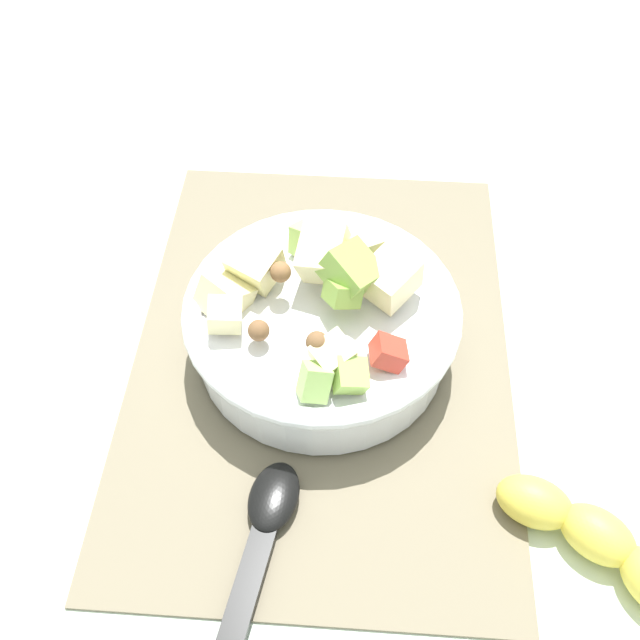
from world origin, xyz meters
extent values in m
plane|color=silver|center=(0.00, 0.00, 0.00)|extent=(2.40, 2.40, 0.00)
cube|color=#756B56|center=(0.00, 0.00, 0.00)|extent=(0.45, 0.32, 0.01)
cylinder|color=white|center=(0.00, 0.00, 0.03)|extent=(0.21, 0.21, 0.05)
torus|color=white|center=(0.00, 0.00, 0.06)|extent=(0.22, 0.22, 0.02)
cube|color=#8CB74C|center=(-0.01, -0.02, 0.08)|extent=(0.04, 0.03, 0.03)
cube|color=#9EC656|center=(-0.07, -0.03, 0.07)|extent=(0.03, 0.03, 0.03)
cube|color=beige|center=(0.01, -0.05, 0.08)|extent=(0.06, 0.05, 0.04)
cube|color=beige|center=(-0.06, -0.01, 0.08)|extent=(0.04, 0.04, 0.03)
sphere|color=brown|center=(0.06, 0.00, 0.08)|extent=(0.03, 0.03, 0.04)
cube|color=beige|center=(0.04, -0.03, 0.09)|extent=(0.04, 0.04, 0.03)
cube|color=#A3CC6B|center=(-0.08, 0.00, 0.07)|extent=(0.03, 0.03, 0.04)
cube|color=#A3CC6B|center=(0.06, 0.02, 0.07)|extent=(0.03, 0.03, 0.03)
cube|color=beige|center=(0.03, 0.06, 0.08)|extent=(0.05, 0.05, 0.04)
cube|color=beige|center=(0.00, 0.08, 0.07)|extent=(0.05, 0.05, 0.04)
sphere|color=brown|center=(0.01, 0.03, 0.09)|extent=(0.02, 0.02, 0.03)
cube|color=beige|center=(0.03, 0.00, 0.09)|extent=(0.05, 0.05, 0.05)
cube|color=#8CB74C|center=(0.01, -0.02, 0.09)|extent=(0.05, 0.06, 0.05)
sphere|color=brown|center=(-0.05, 0.00, 0.08)|extent=(0.03, 0.02, 0.03)
sphere|color=brown|center=(-0.04, 0.05, 0.07)|extent=(0.02, 0.03, 0.02)
cube|color=#BC3828|center=(-0.05, -0.05, 0.07)|extent=(0.03, 0.03, 0.03)
cube|color=beige|center=(-0.03, 0.07, 0.07)|extent=(0.03, 0.03, 0.03)
ellipsoid|color=black|center=(-0.14, 0.03, 0.01)|extent=(0.06, 0.04, 0.01)
ellipsoid|color=yellow|center=(-0.16, -0.20, 0.02)|extent=(0.06, 0.07, 0.04)
ellipsoid|color=yellow|center=(-0.14, -0.16, 0.02)|extent=(0.05, 0.06, 0.04)
camera|label=1|loc=(-0.38, -0.02, 0.51)|focal=41.89mm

